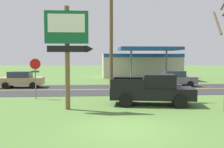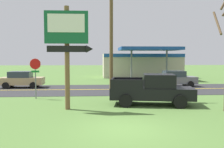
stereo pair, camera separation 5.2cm
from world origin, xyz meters
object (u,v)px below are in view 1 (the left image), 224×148
Objects in this scene: motel_sign at (68,40)px; stop_sign at (35,71)px; utility_pole at (111,27)px; pickup_black_parked_on_lawn at (153,90)px; car_tan_near_lane at (21,79)px; car_grey_mid_lane at (175,79)px; gas_station at (141,64)px.

motel_sign is 2.01× the size of stop_sign.
pickup_black_parked_on_lawn is at bearing -48.07° from utility_pole.
utility_pole is at bearing -39.34° from car_tan_near_lane.
motel_sign is at bearing -55.03° from stop_sign.
motel_sign reaches higher than car_grey_mid_lane.
motel_sign reaches higher than stop_sign.
car_tan_near_lane is (-8.55, 7.01, -4.38)m from utility_pole.
utility_pole is at bearing -1.28° from stop_sign.
gas_station is at bearing 94.63° from car_grey_mid_lane.
stop_sign is 0.25× the size of gas_station.
motel_sign is 1.09× the size of pickup_black_parked_on_lawn.
car_grey_mid_lane is (12.64, 6.88, -1.20)m from stop_sign.
gas_station reaches higher than pickup_black_parked_on_lawn.
gas_station is 19.76m from car_tan_near_lane.
utility_pole is at bearing -106.55° from gas_station.
gas_station is at bearing 73.45° from utility_pole.
motel_sign is 25.81m from gas_station.
motel_sign is at bearing -109.87° from gas_station.
utility_pole reaches higher than car_grey_mid_lane.
motel_sign is at bearing -61.86° from car_tan_near_lane.
motel_sign reaches higher than car_tan_near_lane.
car_tan_near_lane is (-11.02, 9.76, -0.13)m from pickup_black_parked_on_lawn.
pickup_black_parked_on_lawn reaches higher than car_tan_near_lane.
stop_sign is at bearing 178.72° from utility_pole.
stop_sign is 14.44m from car_grey_mid_lane.
gas_station reaches higher than car_grey_mid_lane.
stop_sign is 0.70× the size of car_tan_near_lane.
pickup_black_parked_on_lawn is 10.80m from car_grey_mid_lane.
gas_station is (6.03, 20.29, -3.27)m from utility_pole.
gas_station is at bearing 42.34° from car_tan_near_lane.
stop_sign is at bearing 124.97° from motel_sign.
gas_station reaches higher than car_tan_near_lane.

